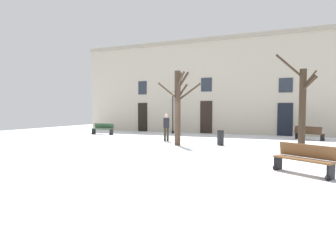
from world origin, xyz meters
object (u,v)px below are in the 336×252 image
streetlamp (173,108)px  person_crossing_plaza (166,126)px  bench_near_center_tree (309,133)px  tree_left_of_center (178,104)px  bench_back_to_back_right (304,159)px  tree_center (302,104)px  litter_bin (220,138)px  bench_back_to_back_left (103,129)px

streetlamp → person_crossing_plaza: streetlamp is taller
bench_near_center_tree → person_crossing_plaza: 9.52m
bench_near_center_tree → tree_left_of_center: bearing=75.0°
bench_back_to_back_right → person_crossing_plaza: person_crossing_plaza is taller
streetlamp → tree_center: bearing=-30.3°
bench_back_to_back_right → streetlamp: bearing=159.0°
bench_back_to_back_right → person_crossing_plaza: bearing=170.1°
litter_bin → bench_back_to_back_left: (-10.35, 3.33, 0.05)m
tree_left_of_center → bench_back_to_back_left: (-8.15, 4.27, -1.85)m
tree_left_of_center → bench_back_to_back_right: (6.11, -5.23, -1.84)m
streetlamp → bench_back_to_back_left: size_ratio=1.87×
bench_back_to_back_left → bench_back_to_back_right: size_ratio=1.08×
streetlamp → tree_left_of_center: bearing=-66.1°
bench_back_to_back_right → litter_bin: bearing=154.8°
litter_bin → streetlamp: bearing=130.2°
streetlamp → bench_back_to_back_left: (-4.86, -3.17, -1.72)m
streetlamp → person_crossing_plaza: 6.22m
streetlamp → litter_bin: bearing=-49.8°
bench_back_to_back_left → person_crossing_plaza: bearing=-20.3°
bench_back_to_back_left → bench_back_to_back_right: 17.13m
tree_left_of_center → bench_back_to_back_right: bearing=-40.6°
litter_bin → bench_near_center_tree: (4.80, 5.11, 0.04)m
tree_center → person_crossing_plaza: 7.89m
tree_center → bench_back_to_back_right: (-0.25, -7.03, -1.80)m
tree_center → tree_left_of_center: 6.61m
litter_bin → person_crossing_plaza: person_crossing_plaza is taller
bench_near_center_tree → bench_back_to_back_right: (-0.89, -11.28, 0.02)m
litter_bin → bench_back_to_back_left: 10.87m
tree_center → person_crossing_plaza: tree_center is taller
streetlamp → litter_bin: 8.69m
bench_back_to_back_right → person_crossing_plaza: size_ratio=1.01×
streetlamp → litter_bin: (5.49, -6.50, -1.78)m
bench_back_to_back_left → person_crossing_plaza: size_ratio=1.10×
tree_left_of_center → bench_back_to_back_left: bearing=152.4°
tree_left_of_center → bench_back_to_back_left: size_ratio=2.21×
tree_left_of_center → litter_bin: size_ratio=5.06×
bench_back_to_back_left → tree_center: bearing=-8.6°
tree_left_of_center → bench_near_center_tree: tree_left_of_center is taller
bench_back_to_back_left → bench_back_to_back_right: bench_back_to_back_right is taller
tree_center → streetlamp: 11.18m
tree_center → streetlamp: bearing=149.7°
tree_center → bench_near_center_tree: 4.66m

